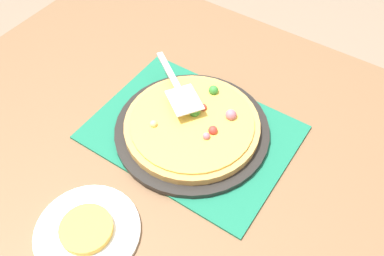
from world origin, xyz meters
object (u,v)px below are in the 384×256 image
pizza_pan (192,130)px  pizza (193,124)px  served_slice_left (86,229)px  plate_near_left (88,232)px  pizza_server (177,87)px

pizza_pan → pizza: bearing=-114.6°
pizza → served_slice_left: bearing=84.5°
plate_near_left → pizza_server: 0.40m
pizza_pan → plate_near_left: bearing=84.6°
pizza_pan → pizza_server: pizza_server is taller
pizza_pan → served_slice_left: served_slice_left is taller
pizza → plate_near_left: bearing=84.5°
pizza → plate_near_left: size_ratio=1.50×
pizza_server → plate_near_left: bearing=96.9°
pizza_pan → served_slice_left: (0.03, 0.34, 0.01)m
pizza_pan → plate_near_left: (0.03, 0.34, -0.01)m
pizza_pan → served_slice_left: 0.34m
plate_near_left → served_slice_left: (0.00, 0.00, 0.01)m
pizza → pizza_server: 0.10m
pizza_server → pizza_pan: bearing=145.6°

